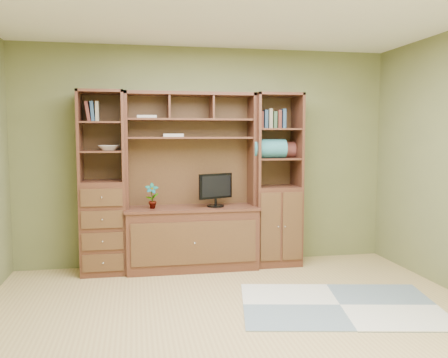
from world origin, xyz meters
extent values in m
cube|color=tan|center=(0.00, 0.00, 0.00)|extent=(4.60, 4.10, 0.04)
cube|color=white|center=(0.00, 0.00, 2.60)|extent=(4.60, 4.10, 0.04)
cube|color=olive|center=(0.00, 2.00, 1.30)|extent=(4.50, 0.04, 2.60)
cube|color=olive|center=(0.00, -2.00, 1.30)|extent=(4.50, 0.04, 2.60)
cube|color=#4B271A|center=(-0.21, 1.73, 1.02)|extent=(1.54, 0.53, 2.05)
cube|color=#4B271A|center=(-1.21, 1.77, 1.02)|extent=(0.50, 0.45, 2.05)
cube|color=#4B271A|center=(0.81, 1.77, 1.02)|extent=(0.55, 0.45, 2.05)
cube|color=#A3A8A8|center=(0.97, 0.27, 0.01)|extent=(1.97, 1.50, 0.01)
cube|color=black|center=(0.06, 1.70, 1.00)|extent=(0.48, 0.35, 0.53)
imported|color=#9B5334|center=(-0.67, 1.70, 0.88)|extent=(0.15, 0.10, 0.29)
cube|color=#C1B0A4|center=(-0.42, 1.82, 1.56)|extent=(0.23, 0.17, 0.04)
imported|color=silver|center=(-1.14, 1.77, 1.42)|extent=(0.24, 0.24, 0.06)
cube|color=#2F737C|center=(0.71, 1.73, 1.40)|extent=(0.39, 0.22, 0.22)
cube|color=brown|center=(0.92, 1.85, 1.39)|extent=(0.34, 0.19, 0.19)
camera|label=1|loc=(-0.85, -3.68, 1.56)|focal=38.00mm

